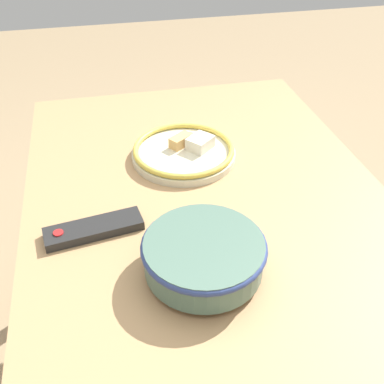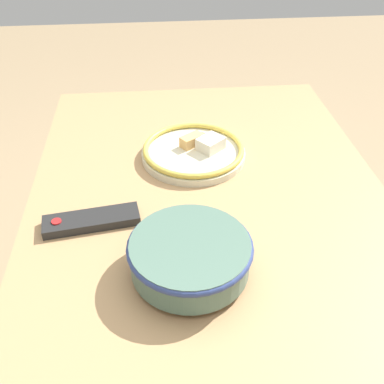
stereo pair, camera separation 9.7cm
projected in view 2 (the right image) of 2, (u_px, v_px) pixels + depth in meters
dining_table at (216, 263)px, 0.98m from camera, size 1.40×0.82×0.76m
noodle_bowl at (190, 255)px, 0.81m from camera, size 0.23×0.23×0.08m
food_plate at (194, 151)px, 1.14m from camera, size 0.26×0.26×0.05m
tv_remote at (91, 220)px, 0.94m from camera, size 0.09×0.21×0.02m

